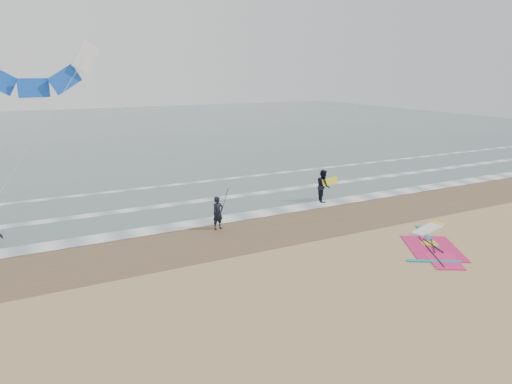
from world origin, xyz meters
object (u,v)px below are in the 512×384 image
person_walking (323,186)px  surf_kite (32,72)px  person_standing (218,213)px  windsurf_rig (433,243)px

person_walking → surf_kite: (-14.46, 4.48, 6.38)m
person_standing → person_walking: size_ratio=0.86×
windsurf_rig → person_standing: size_ratio=3.07×
windsurf_rig → person_walking: 7.87m
surf_kite → person_standing: bearing=-40.9°
person_walking → windsurf_rig: bearing=-155.0°
windsurf_rig → surf_kite: bearing=140.5°
person_standing → person_walking: (7.32, 1.71, 0.14)m
person_standing → surf_kite: bearing=123.3°
person_standing → surf_kite: 11.48m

